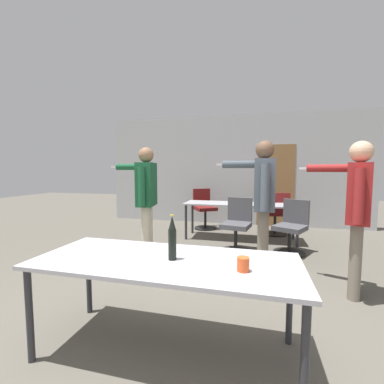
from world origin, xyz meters
name	(u,v)px	position (x,y,z in m)	size (l,w,h in m)	color
ground_plane	(154,380)	(0.00, 0.00, 0.00)	(24.00, 24.00, 0.00)	#5B564C
back_wall	(233,170)	(0.02, 5.30, 1.40)	(6.75, 0.12, 2.83)	#B2B5B7
conference_table_near	(166,267)	(-0.02, 0.28, 0.68)	(1.99, 0.80, 0.74)	#A8A8AD
conference_table_far	(240,207)	(0.32, 3.74, 0.68)	(2.25, 0.66, 0.74)	#A8A8AD
person_far_watching	(146,192)	(-1.05, 2.20, 1.07)	(0.86, 0.63, 1.76)	beige
person_near_casual	(263,194)	(0.72, 2.08, 1.09)	(0.82, 0.68, 1.81)	slate
person_right_polo	(357,203)	(1.70, 1.63, 1.05)	(0.72, 0.74, 1.72)	slate
office_chair_mid_tucked	(276,215)	(1.06, 4.25, 0.44)	(0.55, 0.61, 0.94)	black
office_chair_far_right	(237,226)	(0.32, 2.96, 0.43)	(0.54, 0.59, 0.92)	black
office_chair_side_rolled	(204,210)	(-0.59, 4.56, 0.45)	(0.66, 0.68, 0.95)	black
office_chair_far_left	(292,229)	(1.23, 3.09, 0.42)	(0.64, 0.67, 0.90)	black
beer_bottle	(172,239)	(0.04, 0.28, 0.90)	(0.06, 0.06, 0.34)	black
drink_cup	(243,264)	(0.56, 0.19, 0.79)	(0.08, 0.08, 0.10)	#E05123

